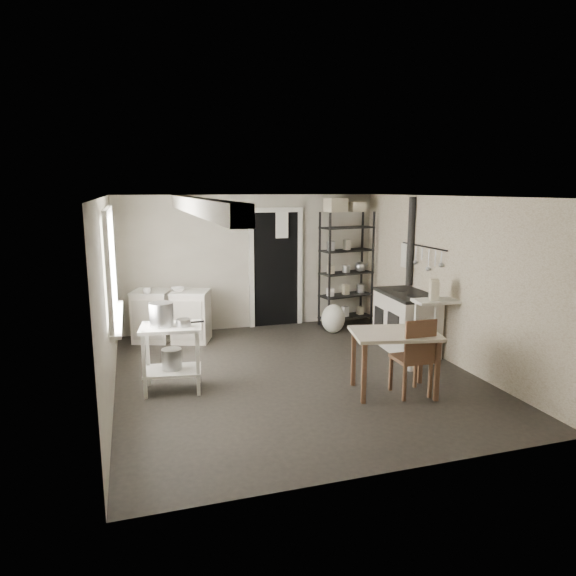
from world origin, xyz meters
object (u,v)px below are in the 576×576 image
object	(u,v)px
base_cabinets	(172,313)
stove	(406,321)
stockpot	(161,315)
flour_sack	(333,319)
chair	(411,355)
shelf_rack	(346,272)
prep_table	(172,359)
work_table	(394,362)

from	to	relation	value
base_cabinets	stove	xyz separation A→B (m)	(3.32, -1.52, -0.02)
stockpot	base_cabinets	distance (m)	2.18
stockpot	flour_sack	world-z (taller)	stockpot
stockpot	stove	xyz separation A→B (m)	(3.59, 0.59, -0.50)
base_cabinets	chair	xyz separation A→B (m)	(2.51, -3.05, 0.02)
stockpot	shelf_rack	bearing A→B (deg)	34.29
base_cabinets	prep_table	bearing A→B (deg)	-74.57
prep_table	chair	size ratio (longest dim) A/B	0.85
prep_table	stove	world-z (taller)	stove
base_cabinets	stockpot	bearing A→B (deg)	-77.27
work_table	flour_sack	world-z (taller)	work_table
shelf_rack	chair	world-z (taller)	shelf_rack
prep_table	stove	size ratio (longest dim) A/B	0.72
stockpot	chair	world-z (taller)	stockpot
prep_table	base_cabinets	size ratio (longest dim) A/B	0.65
stockpot	base_cabinets	size ratio (longest dim) A/B	0.24
work_table	stockpot	bearing A→B (deg)	161.99
shelf_rack	flour_sack	xyz separation A→B (m)	(-0.43, -0.48, -0.71)
stove	work_table	xyz separation A→B (m)	(-0.99, -1.44, -0.06)
flour_sack	shelf_rack	bearing A→B (deg)	48.42
base_cabinets	work_table	bearing A→B (deg)	-31.81
work_table	chair	bearing A→B (deg)	-29.19
base_cabinets	flour_sack	xyz separation A→B (m)	(2.64, -0.32, -0.22)
shelf_rack	prep_table	bearing A→B (deg)	-155.61
prep_table	base_cabinets	bearing A→B (deg)	85.56
stockpot	base_cabinets	xyz separation A→B (m)	(0.26, 2.11, -0.48)
stove	chair	size ratio (longest dim) A/B	1.18
work_table	chair	world-z (taller)	chair
stove	chair	distance (m)	1.74
stove	flour_sack	xyz separation A→B (m)	(-0.69, 1.19, -0.20)
base_cabinets	flour_sack	bearing A→B (deg)	12.87
stockpot	work_table	distance (m)	2.79
stove	work_table	world-z (taller)	stove
stove	flour_sack	bearing A→B (deg)	123.23
base_cabinets	flour_sack	size ratio (longest dim) A/B	2.55
shelf_rack	flour_sack	bearing A→B (deg)	-142.34
shelf_rack	chair	bearing A→B (deg)	-110.66
shelf_rack	work_table	distance (m)	3.25
stockpot	shelf_rack	size ratio (longest dim) A/B	0.15
prep_table	work_table	xyz separation A→B (m)	(2.50, -0.84, -0.02)
prep_table	shelf_rack	world-z (taller)	shelf_rack
stockpot	prep_table	bearing A→B (deg)	-1.98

